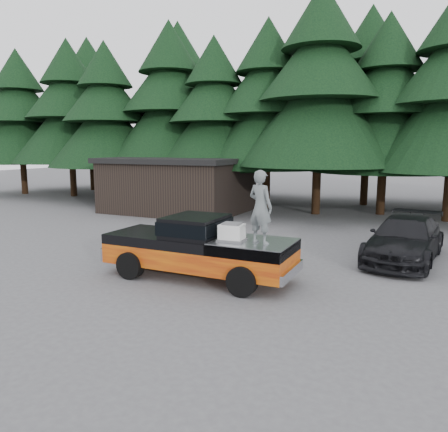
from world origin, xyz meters
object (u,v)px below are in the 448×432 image
at_px(parked_car, 405,239).
at_px(utility_building, 178,184).
at_px(pickup_truck, 199,257).
at_px(air_compressor, 232,233).
at_px(man_on_bed, 260,207).

distance_m(parked_car, utility_building, 15.05).
height_order(pickup_truck, air_compressor, air_compressor).
xyz_separation_m(parked_car, utility_building, (-13.41, 6.77, 0.89)).
bearing_deg(man_on_bed, pickup_truck, 11.19).
relative_size(air_compressor, man_on_bed, 0.33).
xyz_separation_m(air_compressor, man_on_bed, (0.85, 0.03, 0.79)).
relative_size(parked_car, utility_building, 0.63).
bearing_deg(man_on_bed, parked_car, -106.74).
distance_m(man_on_bed, parked_car, 6.44).
bearing_deg(man_on_bed, air_compressor, 19.18).
distance_m(air_compressor, parked_car, 6.82).
bearing_deg(utility_building, man_on_bed, -50.30).
xyz_separation_m(man_on_bed, utility_building, (-9.91, 11.94, -0.68)).
relative_size(pickup_truck, parked_car, 1.12).
distance_m(pickup_truck, man_on_bed, 2.68).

